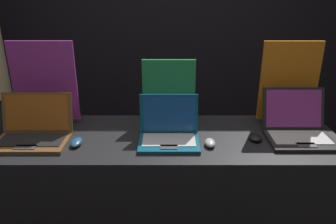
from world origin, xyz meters
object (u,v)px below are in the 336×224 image
mouse_back (256,137)px  laptop_front (34,131)px  laptop_middle (169,131)px  mouse_middle (210,143)px  laptop_back (298,128)px  promo_stand_front (45,85)px  promo_stand_middle (169,92)px  mouse_front (77,142)px  promo_stand_back (289,85)px

mouse_back → laptop_front: bearing=-179.9°
laptop_middle → mouse_middle: (0.22, -0.06, -0.04)m
mouse_middle → laptop_back: bearing=11.6°
promo_stand_front → promo_stand_middle: (0.75, 0.04, -0.06)m
laptop_middle → mouse_back: size_ratio=3.44×
mouse_middle → mouse_back: 0.27m
promo_stand_front → promo_stand_middle: size_ratio=1.31×
mouse_front → promo_stand_middle: 0.63m
mouse_back → laptop_back: bearing=8.2°
laptop_middle → promo_stand_middle: size_ratio=0.84×
laptop_middle → promo_stand_middle: (-0.00, 0.30, 0.13)m
mouse_middle → laptop_back: (0.50, 0.10, 0.04)m
laptop_middle → laptop_back: size_ratio=0.92×
promo_stand_middle → laptop_back: 0.78m
laptop_front → mouse_back: 1.23m
promo_stand_front → mouse_back: (1.23, -0.25, -0.23)m
promo_stand_front → mouse_back: 1.27m
laptop_front → mouse_front: 0.26m
laptop_front → mouse_front: bearing=-12.7°
mouse_front → promo_stand_front: promo_stand_front is taller
laptop_front → mouse_back: (1.23, 0.00, -0.04)m
promo_stand_front → mouse_middle: promo_stand_front is taller
laptop_middle → promo_stand_front: bearing=160.7°
promo_stand_back → mouse_middle: bearing=-147.0°
promo_stand_front → mouse_back: promo_stand_front is taller
promo_stand_middle → laptop_back: bearing=-19.6°
mouse_middle → laptop_front: bearing=176.1°
laptop_back → promo_stand_back: 0.29m
laptop_front → laptop_middle: same height
laptop_middle → mouse_middle: size_ratio=3.44×
mouse_middle → promo_stand_middle: bearing=121.4°
laptop_middle → mouse_middle: 0.23m
promo_stand_middle → mouse_back: 0.59m
promo_stand_back → mouse_front: bearing=-165.5°
mouse_middle → promo_stand_back: bearing=33.0°
promo_stand_back → promo_stand_middle: bearing=177.3°
laptop_back → promo_stand_back: (0.00, 0.22, 0.18)m
laptop_front → mouse_back: bearing=0.1°
laptop_middle → promo_stand_middle: bearing=90.0°
mouse_front → mouse_middle: 0.72m
laptop_front → laptop_back: (1.47, 0.04, 0.00)m
laptop_middle → laptop_front: bearing=179.4°
laptop_back → laptop_front: bearing=-178.5°
mouse_front → laptop_middle: size_ratio=0.34×
laptop_front → promo_stand_middle: promo_stand_middle is taller
promo_stand_back → mouse_back: bearing=-133.3°
mouse_front → promo_stand_back: bearing=14.5°
promo_stand_middle → laptop_back: (0.73, -0.26, -0.12)m
promo_stand_front → promo_stand_back: size_ratio=1.00×
laptop_middle → mouse_middle: laptop_middle is taller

